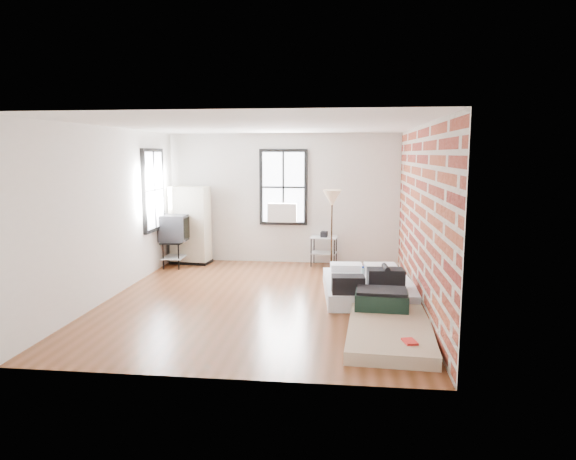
# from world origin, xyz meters

# --- Properties ---
(ground) EXTENTS (6.00, 6.00, 0.00)m
(ground) POSITION_xyz_m (0.00, 0.00, 0.00)
(ground) COLOR #5B3018
(ground) RESTS_ON ground
(room_shell) EXTENTS (5.02, 6.02, 2.80)m
(room_shell) POSITION_xyz_m (0.23, 0.36, 1.74)
(room_shell) COLOR silver
(room_shell) RESTS_ON ground
(mattress_main) EXTENTS (1.61, 2.08, 0.63)m
(mattress_main) POSITION_xyz_m (1.75, 0.42, 0.17)
(mattress_main) COLOR white
(mattress_main) RESTS_ON ground
(mattress_bare) EXTENTS (1.18, 2.09, 0.44)m
(mattress_bare) POSITION_xyz_m (1.94, -1.35, 0.13)
(mattress_bare) COLOR tan
(mattress_bare) RESTS_ON ground
(wardrobe) EXTENTS (0.88, 0.56, 1.67)m
(wardrobe) POSITION_xyz_m (-1.99, 2.65, 0.83)
(wardrobe) COLOR black
(wardrobe) RESTS_ON ground
(side_table) EXTENTS (0.60, 0.50, 0.73)m
(side_table) POSITION_xyz_m (0.90, 2.72, 0.50)
(side_table) COLOR black
(side_table) RESTS_ON ground
(floor_lamp) EXTENTS (0.36, 0.36, 1.66)m
(floor_lamp) POSITION_xyz_m (1.08, 2.02, 1.42)
(floor_lamp) COLOR black
(floor_lamp) RESTS_ON ground
(tv_stand) EXTENTS (0.57, 0.80, 1.10)m
(tv_stand) POSITION_xyz_m (-2.21, 2.29, 0.79)
(tv_stand) COLOR black
(tv_stand) RESTS_ON ground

